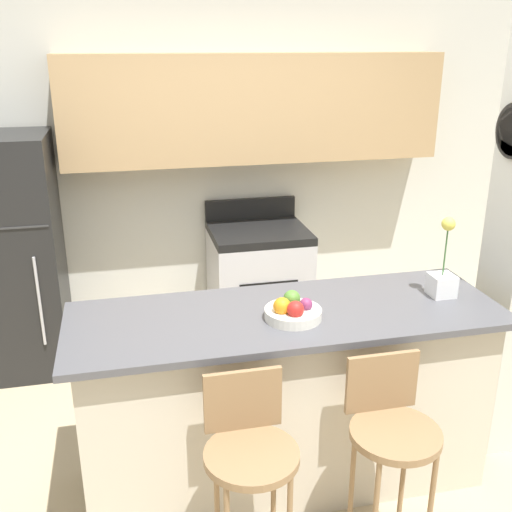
% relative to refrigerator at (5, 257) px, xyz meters
% --- Properties ---
extents(ground_plane, '(14.00, 14.00, 0.00)m').
position_rel_refrigerator_xyz_m(ground_plane, '(1.57, -1.61, -0.84)').
color(ground_plane, tan).
extents(wall_back, '(5.60, 0.38, 2.55)m').
position_rel_refrigerator_xyz_m(wall_back, '(1.69, 0.31, 0.66)').
color(wall_back, silver).
rests_on(wall_back, ground_plane).
extents(counter_bar, '(2.16, 0.73, 1.00)m').
position_rel_refrigerator_xyz_m(counter_bar, '(1.57, -1.61, -0.34)').
color(counter_bar, beige).
rests_on(counter_bar, ground_plane).
extents(refrigerator, '(0.74, 0.69, 1.68)m').
position_rel_refrigerator_xyz_m(refrigerator, '(0.00, 0.00, 0.00)').
color(refrigerator, black).
rests_on(refrigerator, ground_plane).
extents(stove_range, '(0.73, 0.65, 1.07)m').
position_rel_refrigerator_xyz_m(stove_range, '(1.81, 0.03, -0.38)').
color(stove_range, silver).
rests_on(stove_range, ground_plane).
extents(bar_stool_left, '(0.40, 0.40, 0.96)m').
position_rel_refrigerator_xyz_m(bar_stool_left, '(1.26, -2.18, -0.19)').
color(bar_stool_left, olive).
rests_on(bar_stool_left, ground_plane).
extents(bar_stool_right, '(0.40, 0.40, 0.96)m').
position_rel_refrigerator_xyz_m(bar_stool_right, '(1.89, -2.18, -0.19)').
color(bar_stool_right, olive).
rests_on(bar_stool_right, ground_plane).
extents(orchid_vase, '(0.12, 0.12, 0.43)m').
position_rel_refrigerator_xyz_m(orchid_vase, '(2.42, -1.59, 0.27)').
color(orchid_vase, white).
rests_on(orchid_vase, counter_bar).
extents(fruit_bowl, '(0.28, 0.28, 0.12)m').
position_rel_refrigerator_xyz_m(fruit_bowl, '(1.58, -1.69, 0.20)').
color(fruit_bowl, silver).
rests_on(fruit_bowl, counter_bar).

